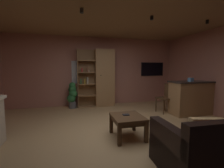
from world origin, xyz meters
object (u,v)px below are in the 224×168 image
object	(u,v)px
kitchen_bar_counter	(194,98)
potted_floor_plant	(72,95)
table_book_0	(126,115)
bookshelf_cabinet	(102,78)
leather_couch	(218,149)
dining_chair	(166,96)
coffee_table	(128,120)
wall_mounted_tv	(152,69)
tissue_box	(191,80)

from	to	relation	value
kitchen_bar_counter	potted_floor_plant	distance (m)	4.06
table_book_0	potted_floor_plant	size ratio (longest dim) A/B	0.14
bookshelf_cabinet	table_book_0	distance (m)	2.89
leather_couch	dining_chair	bearing A→B (deg)	69.99
coffee_table	dining_chair	xyz separation A→B (m)	(1.87, 1.46, 0.16)
kitchen_bar_counter	wall_mounted_tv	world-z (taller)	wall_mounted_tv
potted_floor_plant	wall_mounted_tv	size ratio (longest dim) A/B	0.93
bookshelf_cabinet	dining_chair	distance (m)	2.38
coffee_table	bookshelf_cabinet	bearing A→B (deg)	89.42
tissue_box	table_book_0	bearing A→B (deg)	-158.51
kitchen_bar_counter	coffee_table	world-z (taller)	kitchen_bar_counter
bookshelf_cabinet	coffee_table	xyz separation A→B (m)	(-0.03, -2.88, -0.69)
kitchen_bar_counter	coffee_table	distance (m)	2.82
tissue_box	dining_chair	size ratio (longest dim) A/B	0.13
kitchen_bar_counter	tissue_box	size ratio (longest dim) A/B	12.89
bookshelf_cabinet	potted_floor_plant	size ratio (longest dim) A/B	2.29
wall_mounted_tv	potted_floor_plant	bearing A→B (deg)	-174.56
bookshelf_cabinet	table_book_0	bearing A→B (deg)	-90.94
coffee_table	wall_mounted_tv	world-z (taller)	wall_mounted_tv
tissue_box	wall_mounted_tv	xyz separation A→B (m)	(-0.13, 2.10, 0.30)
tissue_box	potted_floor_plant	xyz separation A→B (m)	(-3.44, 1.78, -0.60)
leather_couch	potted_floor_plant	world-z (taller)	potted_floor_plant
leather_couch	dining_chair	world-z (taller)	dining_chair
potted_floor_plant	wall_mounted_tv	distance (m)	3.45
table_book_0	wall_mounted_tv	size ratio (longest dim) A/B	0.13
bookshelf_cabinet	wall_mounted_tv	distance (m)	2.24
coffee_table	dining_chair	bearing A→B (deg)	38.04
tissue_box	wall_mounted_tv	bearing A→B (deg)	93.47
potted_floor_plant	tissue_box	bearing A→B (deg)	-27.39
table_book_0	bookshelf_cabinet	bearing A→B (deg)	89.06
kitchen_bar_counter	dining_chair	distance (m)	0.83
leather_couch	table_book_0	xyz separation A→B (m)	(-0.88, 1.36, 0.17)
dining_chair	potted_floor_plant	bearing A→B (deg)	156.15
tissue_box	potted_floor_plant	size ratio (longest dim) A/B	0.13
kitchen_bar_counter	coffee_table	bearing A→B (deg)	-157.63
tissue_box	dining_chair	xyz separation A→B (m)	(-0.49, 0.48, -0.56)
coffee_table	table_book_0	world-z (taller)	table_book_0
bookshelf_cabinet	potted_floor_plant	xyz separation A→B (m)	(-1.11, -0.11, -0.57)
bookshelf_cabinet	kitchen_bar_counter	bearing A→B (deg)	-35.06
tissue_box	bookshelf_cabinet	bearing A→B (deg)	140.94
bookshelf_cabinet	wall_mounted_tv	world-z (taller)	bookshelf_cabinet
tissue_box	leather_couch	distance (m)	2.85
bookshelf_cabinet	tissue_box	distance (m)	3.00
wall_mounted_tv	kitchen_bar_counter	bearing A→B (deg)	-79.56
coffee_table	potted_floor_plant	distance (m)	2.98
dining_chair	wall_mounted_tv	distance (m)	1.87
kitchen_bar_counter	table_book_0	xyz separation A→B (m)	(-2.62, -1.02, -0.05)
potted_floor_plant	wall_mounted_tv	xyz separation A→B (m)	(3.32, 0.32, 0.90)
kitchen_bar_counter	table_book_0	size ratio (longest dim) A/B	11.78
tissue_box	wall_mounted_tv	distance (m)	2.13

